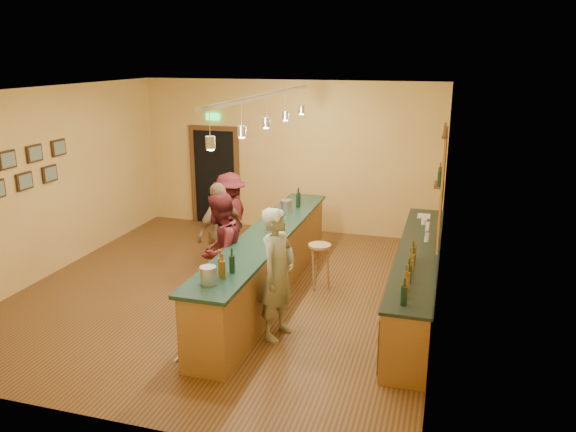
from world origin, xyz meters
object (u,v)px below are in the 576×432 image
(back_counter, at_px, (417,278))
(customer_c, at_px, (230,217))
(tasting_bar, at_px, (267,260))
(bar_stool, at_px, (320,253))
(bartender, at_px, (278,274))
(customer_a, at_px, (220,251))
(customer_b, at_px, (221,232))

(back_counter, xyz_separation_m, customer_c, (-3.47, 1.18, 0.34))
(tasting_bar, bearing_deg, bar_stool, 34.33)
(bartender, height_order, customer_a, bartender)
(tasting_bar, distance_m, customer_a, 0.84)
(back_counter, relative_size, tasting_bar, 0.89)
(tasting_bar, height_order, customer_a, customer_a)
(bartender, distance_m, customer_a, 1.27)
(customer_b, xyz_separation_m, bar_stool, (1.68, 0.08, -0.22))
(customer_b, distance_m, customer_c, 0.97)
(bartender, bearing_deg, tasting_bar, 37.73)
(customer_b, bearing_deg, tasting_bar, 90.43)
(bar_stool, bearing_deg, customer_a, -139.89)
(bartender, height_order, customer_b, bartender)
(tasting_bar, height_order, customer_b, customer_b)
(tasting_bar, distance_m, customer_b, 1.07)
(tasting_bar, bearing_deg, bartender, -65.64)
(bartender, distance_m, bar_stool, 1.74)
(tasting_bar, relative_size, bartender, 2.82)
(bartender, bearing_deg, back_counter, -37.88)
(tasting_bar, relative_size, customer_a, 2.87)
(customer_a, relative_size, customer_c, 1.08)
(tasting_bar, relative_size, bar_stool, 6.68)
(tasting_bar, height_order, customer_c, customer_c)
(tasting_bar, xyz_separation_m, customer_c, (-1.17, 1.36, 0.22))
(customer_a, xyz_separation_m, customer_b, (-0.41, 0.99, -0.04))
(bartender, relative_size, customer_c, 1.10)
(tasting_bar, relative_size, customer_c, 3.09)
(back_counter, relative_size, bartender, 2.52)
(back_counter, height_order, bartender, bartender)
(customer_c, bearing_deg, tasting_bar, 41.87)
(customer_b, distance_m, bar_stool, 1.70)
(customer_a, xyz_separation_m, customer_c, (-0.62, 1.94, -0.06))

